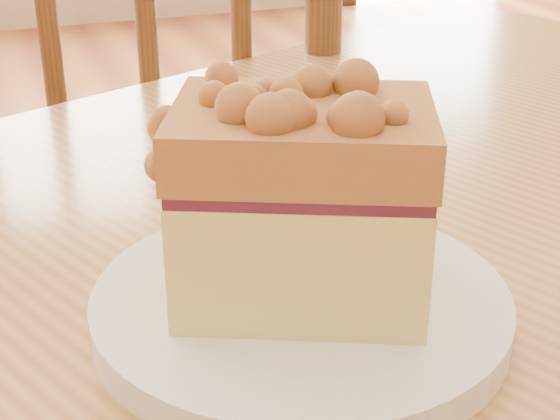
% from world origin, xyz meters
% --- Properties ---
extents(cafe_table_main, '(1.36, 1.16, 0.75)m').
position_xyz_m(cafe_table_main, '(0.08, 0.08, 0.65)').
color(cafe_table_main, '#AC7F42').
rests_on(cafe_table_main, ground).
extents(cafe_chair_main, '(0.54, 0.54, 1.00)m').
position_xyz_m(cafe_chair_main, '(0.04, 0.70, 0.51)').
color(cafe_chair_main, '#593618').
rests_on(cafe_chair_main, ground).
extents(plate, '(0.21, 0.21, 0.02)m').
position_xyz_m(plate, '(-0.03, 0.03, 0.76)').
color(plate, white).
rests_on(plate, cafe_table_main).
extents(cake_slice, '(0.15, 0.13, 0.11)m').
position_xyz_m(cake_slice, '(-0.03, 0.03, 0.82)').
color(cake_slice, '#EDD985').
rests_on(cake_slice, plate).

